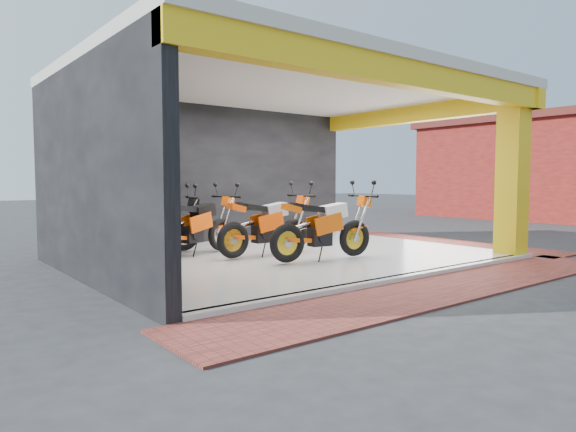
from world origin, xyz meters
TOP-DOWN VIEW (x-y plane):
  - ground at (0.00, 0.00)m, footprint 80.00×80.00m
  - showroom_floor at (0.00, 2.00)m, footprint 8.00×6.00m
  - showroom_ceiling at (0.00, 2.00)m, footprint 8.40×6.40m
  - back_wall at (0.00, 5.10)m, footprint 8.20×0.20m
  - left_wall at (-4.10, 2.00)m, footprint 0.20×6.20m
  - corner_column at (3.75, -0.75)m, footprint 0.50×0.50m
  - header_beam_front at (0.00, -1.00)m, footprint 8.40×0.30m
  - header_beam_right at (4.00, 2.00)m, footprint 0.30×6.40m
  - floor_kerb at (0.00, -1.02)m, footprint 8.00×0.20m
  - paver_front at (0.00, -1.80)m, footprint 9.00×1.40m
  - paver_right at (4.80, 2.00)m, footprint 1.40×7.00m
  - moto_hero at (0.70, 0.83)m, footprint 2.50×1.17m
  - moto_row_a at (0.17, 2.09)m, footprint 2.39×0.93m
  - moto_row_b at (-0.97, 3.19)m, footprint 2.47×1.46m
  - moto_row_c at (-1.86, 4.64)m, footprint 2.12×1.44m
  - moto_row_d at (-1.65, 3.60)m, footprint 2.42×1.30m

SIDE VIEW (x-z plane):
  - ground at x=0.00m, z-range 0.00..0.00m
  - paver_front at x=0.00m, z-range 0.00..0.03m
  - paver_right at x=4.80m, z-range 0.00..0.03m
  - showroom_floor at x=0.00m, z-range 0.00..0.10m
  - floor_kerb at x=0.00m, z-range 0.00..0.10m
  - moto_row_c at x=-1.86m, z-range 0.10..1.32m
  - moto_row_d at x=-1.65m, z-range 0.10..1.50m
  - moto_row_b at x=-0.97m, z-range 0.10..1.52m
  - moto_row_a at x=0.17m, z-range 0.10..1.55m
  - moto_hero at x=0.70m, z-range 0.10..1.57m
  - back_wall at x=0.00m, z-range 0.00..3.50m
  - left_wall at x=-4.10m, z-range 0.00..3.50m
  - corner_column at x=3.75m, z-range 0.00..3.50m
  - header_beam_front at x=0.00m, z-range 3.10..3.50m
  - header_beam_right at x=4.00m, z-range 3.10..3.50m
  - showroom_ceiling at x=0.00m, z-range 3.50..3.70m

